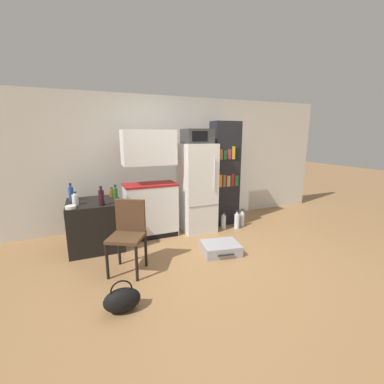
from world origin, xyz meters
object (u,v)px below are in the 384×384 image
(bottle_green_tall, at_px, (116,195))
(bottle_wine_dark, at_px, (101,197))
(kitchen_hutch, at_px, (150,189))
(microwave, at_px, (197,136))
(bottle_milk_white, at_px, (75,199))
(suitcase_large_flat, at_px, (221,248))
(bottle_blue_soda, at_px, (71,193))
(water_bottle_middle, at_px, (223,222))
(water_bottle_back, at_px, (237,221))
(handbag, at_px, (122,300))
(refrigerator, at_px, (197,188))
(water_bottle_front, at_px, (242,219))
(bookshelf, at_px, (225,174))
(bottle_amber_beer, at_px, (112,193))
(side_table, at_px, (95,224))
(chair, at_px, (128,229))
(bowl, at_px, (71,207))

(bottle_green_tall, height_order, bottle_wine_dark, bottle_wine_dark)
(kitchen_hutch, height_order, microwave, microwave)
(bottle_milk_white, xyz_separation_m, suitcase_large_flat, (1.91, -0.84, -0.73))
(bottle_blue_soda, relative_size, water_bottle_middle, 0.85)
(microwave, xyz_separation_m, bottle_green_tall, (-1.42, -0.22, -0.85))
(water_bottle_back, bearing_deg, handbag, -145.98)
(kitchen_hutch, distance_m, refrigerator, 0.84)
(bottle_blue_soda, xyz_separation_m, water_bottle_front, (2.90, -0.27, -0.70))
(bookshelf, height_order, water_bottle_middle, bookshelf)
(microwave, height_order, water_bottle_back, microwave)
(bottle_milk_white, height_order, water_bottle_front, bottle_milk_white)
(bookshelf, bearing_deg, bottle_amber_beer, -179.37)
(bottle_milk_white, distance_m, bottle_blue_soda, 0.28)
(water_bottle_front, bearing_deg, kitchen_hutch, 171.74)
(water_bottle_front, bearing_deg, refrigerator, 167.98)
(bottle_milk_white, xyz_separation_m, bottle_amber_beer, (0.53, 0.31, -0.01))
(kitchen_hutch, bearing_deg, side_table, -170.49)
(bottle_blue_soda, bearing_deg, bottle_wine_dark, -48.25)
(handbag, relative_size, water_bottle_back, 1.03)
(refrigerator, distance_m, handbag, 2.48)
(kitchen_hutch, xyz_separation_m, water_bottle_front, (1.69, -0.25, -0.67))
(bottle_milk_white, bearing_deg, water_bottle_back, -1.16)
(refrigerator, height_order, bottle_milk_white, refrigerator)
(bottle_amber_beer, xyz_separation_m, suitcase_large_flat, (1.38, -1.15, -0.72))
(bottle_blue_soda, height_order, water_bottle_front, bottle_blue_soda)
(bookshelf, relative_size, bottle_green_tall, 7.66)
(suitcase_large_flat, xyz_separation_m, water_bottle_front, (0.93, 0.85, 0.07))
(bottle_wine_dark, distance_m, water_bottle_middle, 2.23)
(side_table, xyz_separation_m, handbag, (0.15, -1.70, -0.24))
(side_table, height_order, bottle_amber_beer, bottle_amber_beer)
(bottle_green_tall, distance_m, handbag, 1.72)
(side_table, height_order, suitcase_large_flat, side_table)
(refrigerator, height_order, bottle_green_tall, refrigerator)
(bottle_green_tall, height_order, water_bottle_back, bottle_green_tall)
(bottle_green_tall, relative_size, chair, 0.28)
(bowl, bearing_deg, bookshelf, 11.09)
(water_bottle_front, bearing_deg, bottle_blue_soda, 174.71)
(bottle_milk_white, bearing_deg, bottle_green_tall, -3.73)
(bottle_amber_beer, xyz_separation_m, water_bottle_back, (2.15, -0.36, -0.64))
(bottle_green_tall, relative_size, water_bottle_back, 0.73)
(bottle_amber_beer, xyz_separation_m, water_bottle_middle, (1.92, -0.27, -0.66))
(microwave, height_order, bottle_green_tall, microwave)
(bowl, xyz_separation_m, suitcase_large_flat, (1.97, -0.65, -0.67))
(bottle_wine_dark, xyz_separation_m, handbag, (0.05, -1.42, -0.72))
(side_table, xyz_separation_m, chair, (0.37, -0.89, 0.18))
(water_bottle_back, bearing_deg, bowl, -177.07)
(bottle_wine_dark, distance_m, water_bottle_front, 2.60)
(bottle_green_tall, distance_m, suitcase_large_flat, 1.75)
(handbag, height_order, water_bottle_back, water_bottle_back)
(refrigerator, distance_m, bottle_amber_beer, 1.45)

